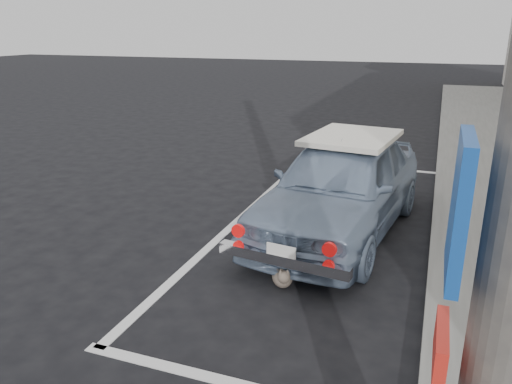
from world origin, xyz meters
TOP-DOWN VIEW (x-y plane):
  - ground at (0.00, 0.00)m, footprint 80.00×80.00m
  - pline_front at (0.50, 6.50)m, footprint 3.00×0.12m
  - pline_side at (-0.90, 3.00)m, footprint 0.12×7.00m
  - retro_coupe at (0.58, 2.95)m, footprint 2.07×4.10m
  - cat at (0.30, 1.16)m, footprint 0.35×0.50m

SIDE VIEW (x-z plane):
  - ground at x=0.00m, z-range 0.00..0.00m
  - pline_front at x=0.50m, z-range 0.00..0.01m
  - pline_side at x=-0.90m, z-range 0.00..0.01m
  - cat at x=0.30m, z-range -0.01..0.27m
  - retro_coupe at x=0.58m, z-range 0.01..1.35m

